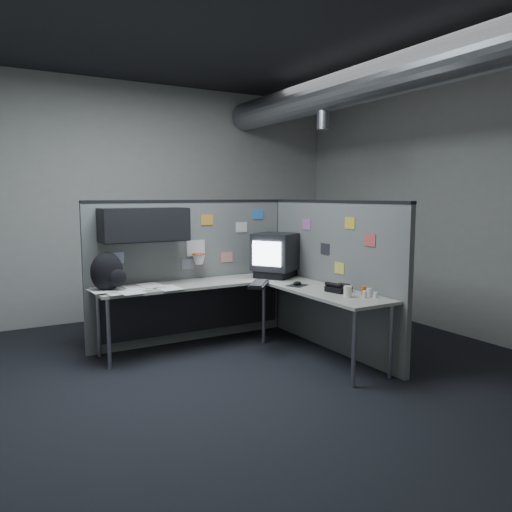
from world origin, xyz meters
TOP-DOWN VIEW (x-y plane):
  - room at (0.56, 0.00)m, footprint 5.62×5.62m
  - partition_back at (-0.25, 1.23)m, footprint 2.44×0.42m
  - partition_right at (1.10, 0.22)m, footprint 0.07×2.23m
  - desk at (0.15, 0.70)m, footprint 2.31×2.11m
  - monitor at (0.79, 0.88)m, footprint 0.62×0.62m
  - keyboard at (0.33, 0.47)m, footprint 0.41×0.45m
  - mouse at (0.69, 0.28)m, footprint 0.26×0.24m
  - phone at (0.85, -0.20)m, footprint 0.22×0.24m
  - bottles at (0.94, -0.53)m, footprint 0.14×0.20m
  - cup at (0.76, -0.45)m, footprint 0.08×0.08m
  - papers at (-0.88, 0.89)m, footprint 0.90×0.61m
  - backpack at (-1.12, 0.96)m, footprint 0.38×0.34m

SIDE VIEW (x-z plane):
  - desk at x=0.15m, z-range 0.25..0.98m
  - papers at x=-0.88m, z-range 0.73..0.75m
  - mouse at x=0.69m, z-range 0.72..0.77m
  - keyboard at x=0.33m, z-range 0.73..0.77m
  - phone at x=0.85m, z-range 0.72..0.82m
  - bottles at x=0.94m, z-range 0.72..0.81m
  - cup at x=0.76m, z-range 0.73..0.84m
  - partition_right at x=1.10m, z-range 0.00..1.63m
  - backpack at x=-1.12m, z-range 0.72..1.12m
  - monitor at x=0.79m, z-range 0.74..1.25m
  - partition_back at x=-0.25m, z-range 0.18..1.81m
  - room at x=0.56m, z-range 0.49..3.71m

